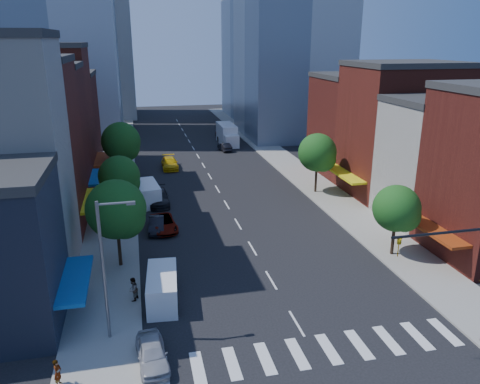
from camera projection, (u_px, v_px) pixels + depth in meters
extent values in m
plane|color=black|center=(297.00, 323.00, 30.95)|extent=(220.00, 220.00, 0.00)
cube|color=gray|center=(117.00, 173.00, 65.42)|extent=(5.00, 120.00, 0.15)
cube|color=gray|center=(287.00, 164.00, 70.64)|extent=(5.00, 120.00, 0.15)
cube|color=silver|center=(313.00, 351.00, 28.17)|extent=(19.00, 3.00, 0.01)
cube|color=#581E14|center=(10.00, 152.00, 43.10)|extent=(12.00, 9.00, 16.00)
cube|color=#501914|center=(29.00, 139.00, 51.14)|extent=(12.00, 8.00, 15.00)
cube|color=#581E14|center=(42.00, 118.00, 58.71)|extent=(12.00, 9.00, 17.00)
cube|color=#501914|center=(55.00, 122.00, 68.14)|extent=(12.00, 10.00, 13.00)
cube|color=silver|center=(446.00, 163.00, 47.39)|extent=(12.00, 8.00, 12.00)
cube|color=#581E14|center=(400.00, 132.00, 55.28)|extent=(12.00, 10.00, 15.00)
cube|color=#501914|center=(361.00, 126.00, 64.86)|extent=(12.00, 10.00, 13.00)
cylinder|color=black|center=(449.00, 232.00, 25.84)|extent=(7.00, 0.16, 0.16)
imported|color=gold|center=(399.00, 247.00, 25.40)|extent=(0.22, 0.18, 1.10)
cylinder|color=slate|center=(104.00, 272.00, 27.93)|extent=(0.20, 0.20, 9.00)
cylinder|color=slate|center=(115.00, 203.00, 26.81)|extent=(2.00, 0.14, 0.14)
cube|color=slate|center=(131.00, 203.00, 27.01)|extent=(0.50, 0.25, 0.18)
cylinder|color=black|center=(119.00, 243.00, 38.10)|extent=(0.28, 0.28, 3.92)
sphere|color=#144918|center=(116.00, 209.00, 37.19)|extent=(4.80, 4.80, 4.80)
sphere|color=#144918|center=(124.00, 218.00, 37.25)|extent=(3.36, 3.36, 3.36)
cylinder|color=black|center=(121.00, 201.00, 48.34)|extent=(0.28, 0.28, 3.64)
sphere|color=#144918|center=(119.00, 176.00, 47.50)|extent=(4.20, 4.20, 4.20)
sphere|color=#144918|center=(126.00, 183.00, 47.55)|extent=(2.94, 2.94, 2.94)
cylinder|color=black|center=(123.00, 165.00, 61.24)|extent=(0.28, 0.28, 4.20)
sphere|color=#144918|center=(121.00, 142.00, 60.27)|extent=(5.00, 5.00, 5.00)
sphere|color=#144918|center=(126.00, 147.00, 60.35)|extent=(3.50, 3.50, 3.50)
cylinder|color=black|center=(393.00, 236.00, 40.21)|extent=(0.28, 0.28, 3.36)
sphere|color=#144918|center=(396.00, 208.00, 39.43)|extent=(4.00, 4.00, 4.00)
sphere|color=#144918|center=(404.00, 216.00, 39.46)|extent=(2.80, 2.80, 2.80)
cylinder|color=black|center=(316.00, 176.00, 56.82)|extent=(0.28, 0.28, 3.92)
sphere|color=#144918|center=(317.00, 153.00, 55.91)|extent=(4.60, 4.60, 4.60)
sphere|color=#144918|center=(323.00, 159.00, 55.97)|extent=(3.22, 3.22, 3.22)
imported|color=#AAAAAE|center=(152.00, 353.00, 26.90)|extent=(2.01, 4.28, 1.41)
imported|color=black|center=(156.00, 224.00, 45.72)|extent=(1.73, 4.27, 1.38)
imported|color=#999999|center=(163.00, 223.00, 45.96)|extent=(2.79, 5.17, 1.38)
imported|color=black|center=(159.00, 197.00, 53.20)|extent=(2.30, 5.56, 1.61)
cube|color=white|center=(162.00, 288.00, 33.23)|extent=(2.47, 5.33, 2.18)
cube|color=black|center=(162.00, 298.00, 31.28)|extent=(1.99, 1.18, 0.93)
cylinder|color=black|center=(149.00, 311.00, 31.67)|extent=(0.32, 0.81, 0.79)
cylinder|color=black|center=(176.00, 309.00, 31.92)|extent=(0.32, 0.81, 0.79)
cylinder|color=black|center=(151.00, 286.00, 34.98)|extent=(0.32, 0.81, 0.79)
cylinder|color=black|center=(176.00, 284.00, 35.24)|extent=(0.32, 0.81, 0.79)
cube|color=white|center=(148.00, 193.00, 53.46)|extent=(2.91, 5.82, 2.34)
cube|color=black|center=(151.00, 196.00, 51.46)|extent=(2.19, 1.36, 1.00)
cylinder|color=black|center=(142.00, 206.00, 51.68)|extent=(0.38, 0.88, 0.85)
cylinder|color=black|center=(160.00, 204.00, 52.33)|extent=(0.38, 0.88, 0.85)
cylinder|color=black|center=(137.00, 196.00, 55.07)|extent=(0.38, 0.88, 0.85)
cylinder|color=black|center=(154.00, 194.00, 55.72)|extent=(0.38, 0.88, 0.85)
imported|color=#E6BA0C|center=(170.00, 163.00, 68.01)|extent=(2.25, 5.49, 1.59)
imported|color=black|center=(225.00, 147.00, 78.94)|extent=(1.95, 4.20, 1.33)
imported|color=#999999|center=(221.00, 133.00, 90.13)|extent=(1.71, 4.19, 1.43)
cube|color=silver|center=(227.00, 134.00, 84.18)|extent=(2.65, 7.15, 3.52)
cube|color=silver|center=(231.00, 142.00, 80.47)|extent=(2.42, 1.98, 2.20)
cylinder|color=black|center=(224.00, 145.00, 81.26)|extent=(0.33, 0.99, 0.99)
cylinder|color=black|center=(237.00, 144.00, 81.77)|extent=(0.33, 0.99, 0.99)
cylinder|color=black|center=(219.00, 139.00, 85.84)|extent=(0.33, 0.99, 0.99)
cylinder|color=black|center=(231.00, 139.00, 86.35)|extent=(0.33, 0.99, 0.99)
imported|color=#999999|center=(58.00, 373.00, 24.98)|extent=(0.49, 0.64, 1.59)
imported|color=#999999|center=(133.00, 289.00, 33.17)|extent=(0.99, 1.06, 1.75)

